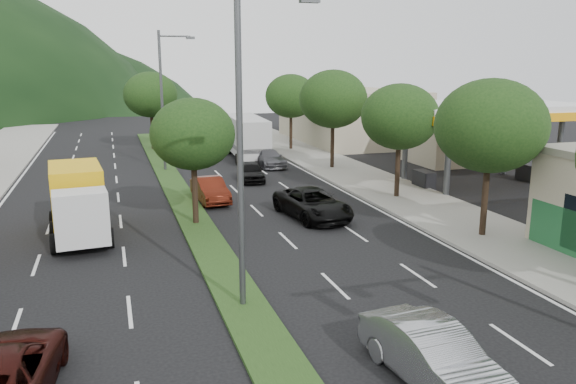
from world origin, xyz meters
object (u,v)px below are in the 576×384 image
object	(u,v)px
car_queue_a	(251,171)
box_truck	(78,204)
streetlight_mid	(165,94)
suv_maroon	(0,375)
tree_r_d	(333,99)
motorhome	(246,136)
tree_r_b	(491,126)
tree_med_far	(150,95)
car_queue_c	(210,190)
car_queue_e	(184,152)
tree_med_near	(193,134)
tree_r_e	(291,96)
tree_r_c	(400,117)
streetlight_near	(246,134)
car_queue_b	(268,158)
car_queue_d	(313,204)
sedan_silver	(433,355)

from	to	relation	value
car_queue_a	box_truck	bearing A→B (deg)	-131.17
streetlight_mid	suv_maroon	size ratio (longest dim) A/B	1.94
tree_r_d	motorhome	size ratio (longest dim) A/B	0.79
tree_r_b	tree_med_far	world-z (taller)	tree_r_b
tree_med_far	streetlight_mid	bearing A→B (deg)	-88.93
car_queue_c	car_queue_e	bearing A→B (deg)	84.29
car_queue_e	suv_maroon	bearing A→B (deg)	-97.66
car_queue_a	car_queue_e	distance (m)	10.49
tree_r_b	tree_med_near	distance (m)	13.43
tree_r_d	car_queue_a	bearing A→B (deg)	-159.94
tree_r_b	suv_maroon	world-z (taller)	tree_r_b
tree_med_near	tree_med_far	xyz separation A→B (m)	(0.00, 26.00, 0.58)
tree_med_near	motorhome	size ratio (longest dim) A/B	0.67
tree_r_e	car_queue_c	world-z (taller)	tree_r_e
car_queue_c	tree_r_c	bearing A→B (deg)	-17.23
car_queue_a	car_queue_c	world-z (taller)	car_queue_c
motorhome	streetlight_near	bearing A→B (deg)	-99.53
suv_maroon	box_truck	size ratio (longest dim) A/B	0.79
tree_med_near	suv_maroon	xyz separation A→B (m)	(-6.47, -13.46, -3.71)
streetlight_mid	car_queue_e	world-z (taller)	streetlight_mid
tree_r_c	car_queue_a	world-z (taller)	tree_r_c
tree_r_d	car_queue_b	xyz separation A→B (m)	(-4.24, 2.50, -4.52)
tree_r_c	tree_r_d	bearing A→B (deg)	90.00
tree_r_b	tree_r_c	xyz separation A→B (m)	(0.00, 8.00, -0.29)
car_queue_d	car_queue_e	size ratio (longest dim) A/B	1.31
tree_med_far	car_queue_e	xyz separation A→B (m)	(1.98, -6.50, -4.32)
tree_r_b	tree_med_far	bearing A→B (deg)	110.56
tree_r_e	car_queue_c	size ratio (longest dim) A/B	1.60
streetlight_mid	car_queue_b	size ratio (longest dim) A/B	2.21
tree_r_e	tree_med_far	distance (m)	12.65
tree_r_b	box_truck	distance (m)	18.61
car_queue_c	box_truck	xyz separation A→B (m)	(-6.80, -4.63, 0.79)
car_queue_c	motorhome	xyz separation A→B (m)	(5.63, 14.51, 1.12)
tree_r_e	tree_med_near	size ratio (longest dim) A/B	1.11
car_queue_a	car_queue_e	size ratio (longest dim) A/B	0.94
tree_r_e	tree_med_far	xyz separation A→B (m)	(-12.00, 4.00, 0.11)
car_queue_e	tree_med_near	bearing A→B (deg)	-89.09
tree_med_far	car_queue_b	size ratio (longest dim) A/B	1.53
streetlight_near	box_truck	world-z (taller)	streetlight_near
car_queue_d	suv_maroon	bearing A→B (deg)	-141.23
suv_maroon	car_queue_b	world-z (taller)	suv_maroon
car_queue_d	tree_med_far	bearing A→B (deg)	94.84
tree_med_far	car_queue_d	world-z (taller)	tree_med_far
streetlight_mid	sedan_silver	distance (m)	31.28
tree_r_c	car_queue_c	distance (m)	11.53
tree_r_c	motorhome	distance (m)	17.93
tree_r_b	car_queue_b	size ratio (longest dim) A/B	1.53
tree_r_e	car_queue_d	size ratio (longest dim) A/B	1.27
tree_med_far	car_queue_b	world-z (taller)	tree_med_far
suv_maroon	car_queue_b	xyz separation A→B (m)	(14.23, 27.96, -0.06)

